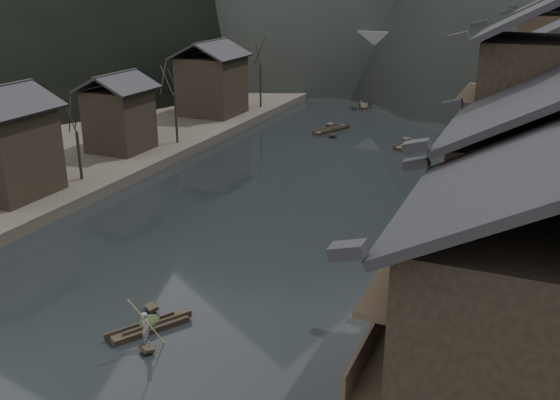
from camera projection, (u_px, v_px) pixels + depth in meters
The scene contains 12 objects.
water at pixel (166, 322), 32.17m from camera, with size 300.00×300.00×0.00m, color black.
left_bank at pixel (106, 110), 79.50m from camera, with size 40.00×200.00×1.20m, color #2D2823.
stilt_houses at pixel (558, 106), 39.24m from camera, with size 9.00×67.60×16.73m.
left_houses at pixel (91, 109), 55.22m from camera, with size 8.10×53.20×8.73m.
bare_trees at pixel (142, 100), 56.24m from camera, with size 3.79×61.90×7.59m.
moored_sampans at pixel (462, 216), 45.70m from camera, with size 3.10×60.50×0.47m.
midriver_boats at pixel (364, 124), 74.07m from camera, with size 12.25×24.11×0.45m.
stone_bridge at pixel (431, 59), 92.64m from camera, with size 40.00×6.00×9.00m.
hero_sampan at pixel (149, 327), 31.33m from camera, with size 2.93×4.18×0.43m.
cargo_heap at pixel (149, 316), 31.34m from camera, with size 0.97×1.28×0.58m, color black.
boatman at pixel (146, 324), 29.51m from camera, with size 0.63×0.41×1.72m, color #5B5B5D.
bamboo_pole at pixel (145, 276), 28.57m from camera, with size 0.06×0.06×3.86m, color #8C7A51.
Camera 1 is at (16.50, -23.50, 16.87)m, focal length 40.00 mm.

